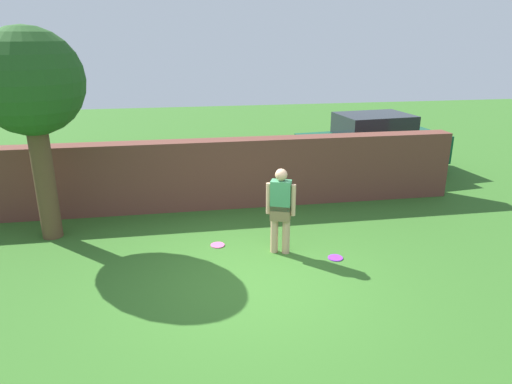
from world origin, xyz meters
name	(u,v)px	position (x,y,z in m)	size (l,w,h in m)	color
ground_plane	(252,282)	(0.00, 0.00, 0.00)	(40.00, 40.00, 0.00)	#336623
brick_wall	(161,177)	(-1.50, 3.65, 0.80)	(13.93, 0.50, 1.60)	brown
tree	(30,86)	(-3.66, 2.48, 2.97)	(1.96, 1.96, 4.03)	brown
person	(281,207)	(0.69, 1.01, 0.90)	(0.51, 0.34, 1.62)	tan
car	(372,144)	(4.48, 5.74, 0.86)	(4.36, 2.28, 1.72)	#0C4C2D
frisbee_purple	(335,258)	(1.63, 0.59, 0.01)	(0.27, 0.27, 0.02)	purple
frisbee_pink	(218,245)	(-0.43, 1.49, 0.01)	(0.27, 0.27, 0.02)	pink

